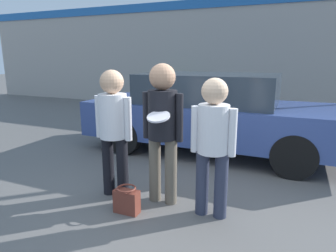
% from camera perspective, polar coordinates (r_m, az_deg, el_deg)
% --- Properties ---
extents(ground_plane, '(56.00, 56.00, 0.00)m').
position_cam_1_polar(ground_plane, '(3.74, 2.71, -15.85)').
color(ground_plane, '#5B5956').
extents(storefront_building, '(24.00, 0.22, 3.72)m').
position_cam_1_polar(storefront_building, '(10.55, 17.60, 12.90)').
color(storefront_building, '#B2A89E').
rests_on(storefront_building, ground).
extents(person_left, '(0.52, 0.35, 1.65)m').
position_cam_1_polar(person_left, '(3.86, -10.35, 0.53)').
color(person_left, black).
rests_on(person_left, ground).
extents(person_middle_with_frisbee, '(0.52, 0.56, 1.73)m').
position_cam_1_polar(person_middle_with_frisbee, '(3.60, -1.04, 0.81)').
color(person_middle_with_frisbee, '#665B4C').
rests_on(person_middle_with_frisbee, ground).
extents(person_right, '(0.51, 0.34, 1.59)m').
position_cam_1_polar(person_right, '(3.34, 8.57, -2.22)').
color(person_right, '#2D3347').
rests_on(person_right, ground).
extents(parked_car_near, '(4.80, 1.80, 1.50)m').
position_cam_1_polar(parked_car_near, '(5.76, 8.20, 2.49)').
color(parked_car_near, '#334784').
rests_on(parked_car_near, ground).
extents(shrub, '(1.04, 1.04, 1.04)m').
position_cam_1_polar(shrub, '(10.63, 1.19, 6.08)').
color(shrub, '#387A3D').
rests_on(shrub, ground).
extents(handbag, '(0.30, 0.23, 0.32)m').
position_cam_1_polar(handbag, '(3.66, -7.87, -13.87)').
color(handbag, brown).
rests_on(handbag, ground).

